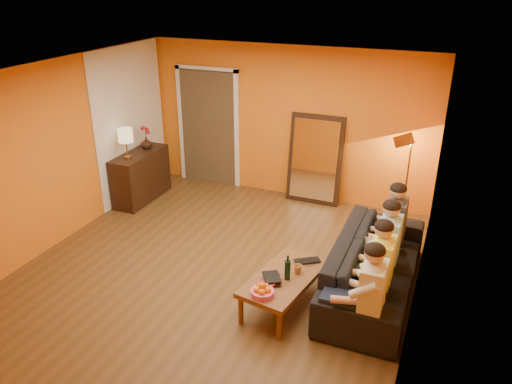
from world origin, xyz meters
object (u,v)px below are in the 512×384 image
at_px(floor_lamp, 407,182).
at_px(person_mid_left, 381,269).
at_px(sofa, 374,266).
at_px(tumbler, 298,269).
at_px(coffee_table, 284,291).
at_px(vase, 146,143).
at_px(mirror_frame, 315,159).
at_px(person_far_right, 395,226).
at_px(dog, 369,266).
at_px(sideboard, 141,176).
at_px(person_far_left, 372,296).
at_px(laptop, 308,263).
at_px(person_mid_right, 389,246).
at_px(wine_bottle, 288,267).
at_px(table_lamp, 126,144).

bearing_deg(floor_lamp, person_mid_left, -102.27).
relative_size(sofa, tumbler, 23.01).
height_order(coffee_table, tumbler, tumbler).
height_order(floor_lamp, tumbler, floor_lamp).
xyz_separation_m(sofa, coffee_table, (-0.92, -0.72, -0.14)).
bearing_deg(vase, mirror_frame, 16.57).
xyz_separation_m(floor_lamp, person_far_right, (0.03, -1.31, -0.11)).
relative_size(coffee_table, dog, 1.73).
xyz_separation_m(sideboard, person_far_left, (4.37, -2.22, 0.18)).
bearing_deg(dog, laptop, -147.04).
height_order(dog, person_far_left, person_far_left).
distance_m(tumbler, laptop, 0.24).
distance_m(sofa, person_mid_right, 0.30).
bearing_deg(mirror_frame, coffee_table, -80.05).
bearing_deg(dog, mirror_frame, 126.91).
relative_size(mirror_frame, person_far_left, 1.25).
relative_size(floor_lamp, person_mid_left, 1.18).
bearing_deg(mirror_frame, laptop, -75.12).
distance_m(mirror_frame, tumbler, 2.99).
bearing_deg(sofa, wine_bottle, 131.51).
bearing_deg(sofa, sideboard, 73.96).
relative_size(sofa, person_far_left, 1.99).
relative_size(mirror_frame, wine_bottle, 4.90).
bearing_deg(person_mid_right, person_mid_left, -90.00).
height_order(sofa, person_mid_left, person_mid_left).
bearing_deg(dog, sofa, 28.07).
height_order(person_far_left, person_far_right, same).
bearing_deg(vase, laptop, -27.73).
height_order(mirror_frame, laptop, mirror_frame).
height_order(sideboard, person_mid_left, person_mid_left).
xyz_separation_m(person_far_left, vase, (-4.37, 2.47, 0.34)).
distance_m(person_mid_left, laptop, 0.89).
height_order(sideboard, wine_bottle, sideboard).
xyz_separation_m(dog, person_mid_left, (0.19, -0.43, 0.26)).
relative_size(sideboard, person_mid_right, 0.97).
distance_m(sideboard, person_far_right, 4.41).
height_order(coffee_table, laptop, laptop).
height_order(dog, person_mid_right, person_mid_right).
relative_size(person_mid_left, wine_bottle, 3.94).
xyz_separation_m(sofa, person_far_right, (0.13, 0.65, 0.26)).
distance_m(sideboard, table_lamp, 0.74).
distance_m(mirror_frame, laptop, 2.78).
bearing_deg(coffee_table, vase, 156.50).
relative_size(floor_lamp, person_far_left, 1.18).
bearing_deg(floor_lamp, sofa, -105.91).
relative_size(person_far_right, tumbler, 11.58).
height_order(mirror_frame, tumbler, mirror_frame).
distance_m(sideboard, vase, 0.58).
height_order(person_mid_right, person_far_right, same).
xyz_separation_m(wine_bottle, tumbler, (0.07, 0.17, -0.11)).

